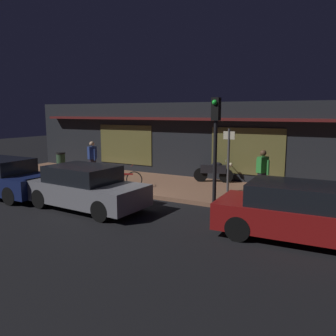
# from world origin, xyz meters

# --- Properties ---
(ground_plane) EXTENTS (60.00, 60.00, 0.00)m
(ground_plane) POSITION_xyz_m (0.00, 0.00, 0.00)
(ground_plane) COLOR black
(sidewalk_slab) EXTENTS (18.00, 4.00, 0.15)m
(sidewalk_slab) POSITION_xyz_m (0.00, 3.00, 0.07)
(sidewalk_slab) COLOR #8C6047
(sidewalk_slab) RESTS_ON ground_plane
(storefront_building) EXTENTS (18.00, 3.30, 3.60)m
(storefront_building) POSITION_xyz_m (0.00, 6.39, 1.80)
(storefront_building) COLOR black
(storefront_building) RESTS_ON ground_plane
(motorcycle) EXTENTS (1.65, 0.75, 0.97)m
(motorcycle) POSITION_xyz_m (1.98, 4.35, 0.65)
(motorcycle) COLOR black
(motorcycle) RESTS_ON sidewalk_slab
(bicycle_parked) EXTENTS (1.52, 0.74, 0.91)m
(bicycle_parked) POSITION_xyz_m (-0.86, 1.53, 0.51)
(bicycle_parked) COLOR black
(bicycle_parked) RESTS_ON sidewalk_slab
(person_photographer) EXTENTS (0.60, 0.43, 1.67)m
(person_photographer) POSITION_xyz_m (-3.43, 2.70, 1.03)
(person_photographer) COLOR #28232D
(person_photographer) RESTS_ON sidewalk_slab
(person_bystander) EXTENTS (0.57, 0.44, 1.67)m
(person_bystander) POSITION_xyz_m (4.41, 2.90, 1.03)
(person_bystander) COLOR #28232D
(person_bystander) RESTS_ON sidewalk_slab
(sign_post) EXTENTS (0.44, 0.09, 2.40)m
(sign_post) POSITION_xyz_m (3.11, 2.90, 1.51)
(sign_post) COLOR #47474C
(sign_post) RESTS_ON sidewalk_slab
(trash_bin) EXTENTS (0.48, 0.48, 0.93)m
(trash_bin) POSITION_xyz_m (-6.19, 3.38, 0.62)
(trash_bin) COLOR #2D4C33
(trash_bin) RESTS_ON sidewalk_slab
(traffic_light_pole) EXTENTS (0.24, 0.33, 3.60)m
(traffic_light_pole) POSITION_xyz_m (3.47, 0.62, 2.48)
(traffic_light_pole) COLOR black
(traffic_light_pole) RESTS_ON ground_plane
(parked_car_near) EXTENTS (4.11, 1.81, 1.42)m
(parked_car_near) POSITION_xyz_m (-4.32, -1.30, 0.70)
(parked_car_near) COLOR black
(parked_car_near) RESTS_ON ground_plane
(parked_car_far) EXTENTS (4.18, 1.96, 1.42)m
(parked_car_far) POSITION_xyz_m (-0.36, -1.12, 0.70)
(parked_car_far) COLOR black
(parked_car_far) RESTS_ON ground_plane
(parked_car_across) EXTENTS (4.18, 1.96, 1.42)m
(parked_car_across) POSITION_xyz_m (6.22, -0.66, 0.70)
(parked_car_across) COLOR black
(parked_car_across) RESTS_ON ground_plane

